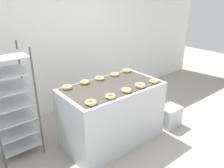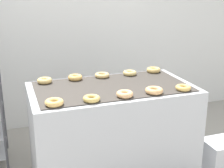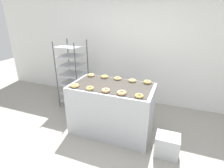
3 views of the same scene
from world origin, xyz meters
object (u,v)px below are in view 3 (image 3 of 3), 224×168
at_px(donut_near_leftmost, 75,86).
at_px(donut_far_center, 118,79).
at_px(donut_far_right, 132,81).
at_px(donut_far_rightmost, 147,82).
at_px(glaze_bin, 167,145).
at_px(donut_far_leftmost, 91,75).
at_px(baking_rack_cart, 73,74).
at_px(donut_far_left, 105,77).
at_px(fryer_machine, 112,108).
at_px(donut_near_right, 122,93).
at_px(donut_near_center, 106,90).
at_px(donut_near_left, 90,88).
at_px(donut_near_rightmost, 139,96).

xyz_separation_m(donut_near_leftmost, donut_far_center, (0.57, 0.61, -0.00)).
distance_m(donut_far_right, donut_far_rightmost, 0.28).
xyz_separation_m(donut_near_leftmost, donut_far_right, (0.86, 0.59, -0.00)).
bearing_deg(donut_near_leftmost, donut_far_center, 46.65).
bearing_deg(glaze_bin, donut_far_leftmost, 159.50).
relative_size(baking_rack_cart, donut_far_left, 11.36).
bearing_deg(donut_far_right, fryer_machine, -134.92).
distance_m(glaze_bin, donut_near_right, 1.10).
height_order(baking_rack_cart, glaze_bin, baking_rack_cart).
bearing_deg(donut_near_right, glaze_bin, -0.83).
bearing_deg(donut_far_rightmost, donut_near_right, -115.71).
relative_size(glaze_bin, donut_far_left, 2.64).
bearing_deg(donut_near_center, donut_far_rightmost, 47.43).
distance_m(glaze_bin, donut_far_rightmost, 1.11).
distance_m(baking_rack_cart, donut_near_right, 1.80).
xyz_separation_m(donut_near_left, donut_near_rightmost, (0.83, 0.01, -0.00)).
relative_size(baking_rack_cart, donut_near_rightmost, 11.73).
height_order(donut_near_leftmost, donut_near_right, donut_near_right).
relative_size(donut_near_leftmost, donut_far_right, 1.03).
distance_m(donut_near_leftmost, donut_far_rightmost, 1.29).
bearing_deg(donut_far_rightmost, baking_rack_cart, 169.33).
bearing_deg(donut_far_center, fryer_machine, -90.66).
bearing_deg(fryer_machine, donut_far_right, 45.08).
bearing_deg(donut_near_rightmost, donut_near_leftmost, 179.99).
height_order(fryer_machine, donut_far_center, donut_far_center).
bearing_deg(donut_near_leftmost, fryer_machine, 27.90).
height_order(donut_near_leftmost, donut_near_left, donut_near_leftmost).
bearing_deg(donut_far_rightmost, donut_near_leftmost, -151.70).
height_order(donut_near_left, donut_near_right, donut_near_right).
xyz_separation_m(baking_rack_cart, donut_near_rightmost, (1.79, -0.95, 0.16)).
height_order(donut_far_center, donut_far_right, donut_far_right).
relative_size(donut_near_right, donut_far_right, 1.09).
bearing_deg(donut_near_rightmost, donut_far_right, 113.93).
distance_m(donut_near_center, donut_far_rightmost, 0.83).
xyz_separation_m(donut_near_rightmost, donut_far_rightmost, (0.01, 0.61, 0.00)).
height_order(baking_rack_cart, donut_far_center, baking_rack_cart).
xyz_separation_m(donut_near_leftmost, donut_near_rightmost, (1.12, -0.00, -0.00)).
xyz_separation_m(donut_near_right, donut_far_center, (-0.27, 0.60, -0.00)).
bearing_deg(baking_rack_cart, donut_far_leftmost, -27.81).
height_order(donut_near_center, donut_far_leftmost, same).
bearing_deg(donut_near_left, donut_far_rightmost, 36.22).
relative_size(donut_near_center, donut_far_right, 1.01).
relative_size(donut_near_left, donut_far_right, 0.98).
height_order(donut_near_leftmost, donut_far_leftmost, donut_far_leftmost).
height_order(donut_near_center, donut_far_rightmost, donut_far_rightmost).
distance_m(donut_near_center, donut_far_center, 0.61).
distance_m(donut_far_leftmost, donut_far_right, 0.86).
bearing_deg(donut_far_left, donut_far_right, -1.27).
distance_m(fryer_machine, glaze_bin, 1.13).
bearing_deg(donut_near_left, donut_far_left, 89.63).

